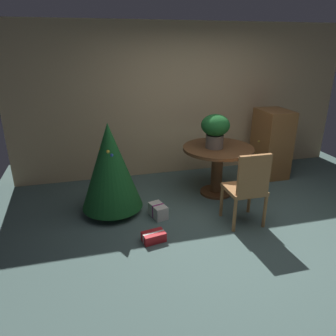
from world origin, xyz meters
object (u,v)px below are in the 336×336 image
object	(u,v)px
flower_vase	(215,128)
holiday_tree	(110,166)
gift_box_red	(154,237)
gift_box_cream	(158,211)
wooden_chair_near	(248,186)
wooden_cabinet	(271,143)
round_dining_table	(218,159)

from	to	relation	value
flower_vase	holiday_tree	bearing A→B (deg)	-173.63
gift_box_red	gift_box_cream	world-z (taller)	gift_box_cream
wooden_chair_near	wooden_cabinet	world-z (taller)	wooden_cabinet
gift_box_cream	wooden_cabinet	distance (m)	2.55
wooden_cabinet	holiday_tree	bearing A→B (deg)	-166.83
wooden_chair_near	holiday_tree	xyz separation A→B (m)	(-1.65, 0.79, 0.13)
gift_box_cream	round_dining_table	bearing A→B (deg)	24.93
holiday_tree	gift_box_cream	size ratio (longest dim) A/B	4.04
round_dining_table	wooden_cabinet	bearing A→B (deg)	21.56
round_dining_table	gift_box_cream	xyz separation A→B (m)	(-1.06, -0.49, -0.49)
gift_box_red	wooden_cabinet	size ratio (longest dim) A/B	0.25
round_dining_table	wooden_chair_near	distance (m)	0.98
holiday_tree	wooden_chair_near	bearing A→B (deg)	-25.63
gift_box_cream	wooden_cabinet	bearing A→B (deg)	23.15
wooden_cabinet	gift_box_cream	bearing A→B (deg)	-156.85
flower_vase	gift_box_cream	world-z (taller)	flower_vase
flower_vase	holiday_tree	distance (m)	1.64
round_dining_table	flower_vase	bearing A→B (deg)	-170.78
wooden_chair_near	holiday_tree	size ratio (longest dim) A/B	0.78
round_dining_table	flower_vase	xyz separation A→B (m)	(-0.07, -0.01, 0.50)
round_dining_table	wooden_chair_near	xyz separation A→B (m)	(0.00, -0.98, -0.02)
wooden_chair_near	wooden_cabinet	size ratio (longest dim) A/B	0.85
wooden_chair_near	round_dining_table	bearing A→B (deg)	90.00
round_dining_table	flower_vase	distance (m)	0.51
round_dining_table	gift_box_cream	world-z (taller)	round_dining_table
gift_box_red	wooden_cabinet	distance (m)	2.97
wooden_chair_near	holiday_tree	world-z (taller)	holiday_tree
wooden_chair_near	gift_box_red	distance (m)	1.35
wooden_chair_near	gift_box_cream	bearing A→B (deg)	155.43
flower_vase	wooden_chair_near	xyz separation A→B (m)	(0.07, -0.97, -0.52)
holiday_tree	gift_box_cream	bearing A→B (deg)	-27.48
flower_vase	holiday_tree	world-z (taller)	holiday_tree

